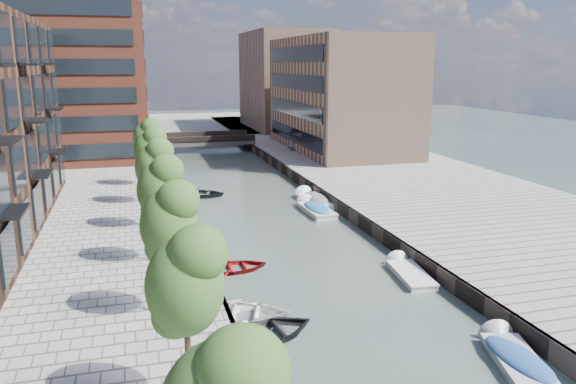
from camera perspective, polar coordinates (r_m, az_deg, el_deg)
name	(u,v)px	position (r m, az deg, el deg)	size (l,w,h in m)	color
water	(254,205)	(48.25, -3.44, -1.30)	(300.00, 300.00, 0.00)	#38473F
quay_right	(422,188)	(53.73, 13.46, 0.39)	(20.00, 140.00, 1.00)	gray
quay_wall_left	(182,204)	(47.26, -10.69, -1.18)	(0.25, 140.00, 1.00)	#332823
quay_wall_right	(322,195)	(49.74, 3.43, -0.27)	(0.25, 140.00, 1.00)	#332823
far_closure	(185,125)	(106.78, -10.40, 6.67)	(80.00, 40.00, 1.00)	gray
tower	(59,26)	(71.19, -22.28, 15.38)	(18.00, 18.00, 30.00)	brown
tan_block_near	(340,94)	(72.58, 5.26, 9.87)	(12.00, 25.00, 14.00)	#A27E63
tan_block_far	(285,80)	(97.25, -0.29, 11.30)	(12.00, 20.00, 16.00)	#A27E63
bridge	(205,140)	(79.03, -8.44, 5.23)	(13.00, 6.00, 1.30)	gray
tree_1	(185,279)	(18.01, -10.44, -8.70)	(2.50, 2.50, 5.95)	#382619
tree_2	(169,220)	(24.65, -12.01, -2.81)	(2.50, 2.50, 5.95)	#382619
tree_3	(160,186)	(31.44, -12.90, 0.57)	(2.50, 2.50, 5.95)	#382619
tree_4	(154,164)	(38.31, -13.47, 2.74)	(2.50, 2.50, 5.95)	#382619
tree_5	(150,149)	(45.21, -13.87, 4.24)	(2.50, 2.50, 5.95)	#382619
tree_6	(147,138)	(52.15, -14.16, 5.35)	(2.50, 2.50, 5.95)	#382619
lamp_0	(246,375)	(16.29, -4.31, -18.03)	(0.24, 0.24, 4.12)	black
lamp_1	(187,221)	(30.98, -10.23, -2.91)	(0.24, 0.24, 4.12)	black
lamp_2	(167,169)	(46.55, -12.20, 2.33)	(0.24, 0.24, 4.12)	black
sloop_0	(265,338)	(25.71, -2.35, -14.58)	(3.42, 4.79, 0.99)	black
sloop_2	(234,270)	(33.41, -5.46, -7.93)	(2.87, 4.02, 0.83)	maroon
sloop_3	(240,319)	(27.43, -4.93, -12.76)	(3.53, 4.95, 1.02)	white
sloop_4	(198,196)	(51.80, -9.09, -0.44)	(3.47, 4.86, 1.01)	#242427
motorboat_0	(514,358)	(25.49, 21.99, -15.37)	(2.87, 5.03, 1.59)	#ADACAB
motorboat_2	(407,273)	(33.33, 12.02, -8.05)	(2.11, 4.71, 1.52)	silver
motorboat_3	(315,209)	(45.89, 2.72, -1.76)	(1.97, 5.31, 1.75)	silver
motorboat_4	(314,200)	(48.97, 2.68, -0.80)	(2.41, 5.69, 1.85)	white
car	(300,146)	(70.82, 1.25, 4.66)	(1.47, 3.66, 1.25)	#A1A4A6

